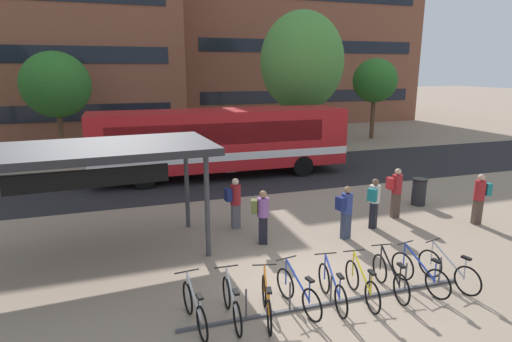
{
  "coord_description": "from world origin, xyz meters",
  "views": [
    {
      "loc": [
        -4.22,
        -8.14,
        5.04
      ],
      "look_at": [
        0.07,
        4.67,
        1.78
      ],
      "focal_mm": 29.52,
      "sensor_mm": 36.0,
      "label": 1
    }
  ],
  "objects": [
    {
      "name": "commuter_teal_pack_0",
      "position": [
        7.04,
        2.13,
        0.99
      ],
      "size": [
        0.56,
        0.39,
        1.72
      ],
      "rotation": [
        0.0,
        0.0,
        2.99
      ],
      "color": "#47382D",
      "rests_on": "ground"
    },
    {
      "name": "bike_rack",
      "position": [
        -0.02,
        -0.77,
        0.09
      ],
      "size": [
        6.78,
        0.15,
        0.7
      ],
      "rotation": [
        0.0,
        0.0,
        -0.01
      ],
      "color": "#47474C",
      "rests_on": "ground"
    },
    {
      "name": "building_right_wing",
      "position": [
        13.07,
        33.16,
        8.81
      ],
      "size": [
        23.52,
        11.44,
        17.63
      ],
      "color": "brown",
      "rests_on": "ground"
    },
    {
      "name": "commuter_navy_pack_4",
      "position": [
        2.17,
        2.42,
        0.95
      ],
      "size": [
        0.57,
        0.41,
        1.66
      ],
      "rotation": [
        0.0,
        0.0,
        0.2
      ],
      "color": "#2D3851",
      "rests_on": "ground"
    },
    {
      "name": "trash_bin",
      "position": [
        6.55,
        4.46,
        0.52
      ],
      "size": [
        0.55,
        0.55,
        1.03
      ],
      "color": "#232328",
      "rests_on": "ground"
    },
    {
      "name": "street_tree_2",
      "position": [
        7.03,
        16.49,
        5.52
      ],
      "size": [
        5.17,
        5.17,
        8.57
      ],
      "color": "brown",
      "rests_on": "ground"
    },
    {
      "name": "parked_bicycle_silver_8",
      "position": [
        3.03,
        -0.9,
        0.38
      ],
      "size": [
        0.54,
        1.7,
        0.99
      ],
      "rotation": [
        0.0,
        0.0,
        1.76
      ],
      "color": "black",
      "rests_on": "ground"
    },
    {
      "name": "commuter_olive_pack_1",
      "position": [
        -0.36,
        2.86,
        0.95
      ],
      "size": [
        0.59,
        0.46,
        1.64
      ],
      "rotation": [
        0.0,
        0.0,
        5.96
      ],
      "color": "black",
      "rests_on": "ground"
    },
    {
      "name": "commuter_red_pack_3",
      "position": [
        4.78,
        3.54,
        1.02
      ],
      "size": [
        0.56,
        0.39,
        1.76
      ],
      "rotation": [
        0.0,
        0.0,
        6.11
      ],
      "color": "#47382D",
      "rests_on": "ground"
    },
    {
      "name": "city_bus",
      "position": [
        0.58,
        11.15,
        1.78
      ],
      "size": [
        12.06,
        2.7,
        3.2
      ],
      "rotation": [
        0.0,
        0.0,
        -0.01
      ],
      "color": "red",
      "rests_on": "ground"
    },
    {
      "name": "building_left_wing",
      "position": [
        -9.04,
        29.14,
        7.48
      ],
      "size": [
        19.52,
        13.99,
        14.95
      ],
      "color": "brown",
      "rests_on": "ground"
    },
    {
      "name": "parked_bicycle_blue_3",
      "position": [
        -0.77,
        -0.69,
        0.38
      ],
      "size": [
        0.52,
        1.71,
        0.99
      ],
      "rotation": [
        0.0,
        0.0,
        1.74
      ],
      "color": "black",
      "rests_on": "ground"
    },
    {
      "name": "parked_bicycle_silver_0",
      "position": [
        -3.0,
        -0.62,
        0.38
      ],
      "size": [
        0.52,
        1.72,
        0.99
      ],
      "rotation": [
        0.0,
        0.0,
        1.67
      ],
      "color": "black",
      "rests_on": "ground"
    },
    {
      "name": "parked_bicycle_blue_4",
      "position": [
        0.02,
        -0.76,
        0.38
      ],
      "size": [
        0.52,
        1.71,
        0.99
      ],
      "rotation": [
        0.0,
        0.0,
        1.44
      ],
      "color": "black",
      "rests_on": "ground"
    },
    {
      "name": "ground",
      "position": [
        0.0,
        0.0,
        0.0
      ],
      "size": [
        200.0,
        200.0,
        0.0
      ],
      "primitive_type": "plane",
      "color": "gray"
    },
    {
      "name": "street_tree_0",
      "position": [
        -7.33,
        18.96,
        4.18
      ],
      "size": [
        3.88,
        3.88,
        6.08
      ],
      "color": "brown",
      "rests_on": "ground"
    },
    {
      "name": "parked_bicycle_orange_2",
      "position": [
        -1.54,
        -0.84,
        0.38
      ],
      "size": [
        0.6,
        1.68,
        0.99
      ],
      "rotation": [
        0.0,
        0.0,
        1.33
      ],
      "color": "black",
      "rests_on": "ground"
    },
    {
      "name": "commuter_teal_pack_5",
      "position": [
        3.49,
        2.9,
        0.96
      ],
      "size": [
        0.6,
        0.57,
        1.66
      ],
      "rotation": [
        0.0,
        0.0,
        0.67
      ],
      "color": "black",
      "rests_on": "ground"
    },
    {
      "name": "parked_bicycle_blue_7",
      "position": [
        2.29,
        -0.81,
        0.38
      ],
      "size": [
        0.52,
        1.7,
        0.99
      ],
      "rotation": [
        0.0,
        0.0,
        1.75
      ],
      "color": "black",
      "rests_on": "ground"
    },
    {
      "name": "bus_lane_asphalt",
      "position": [
        0.0,
        11.15,
        0.0
      ],
      "size": [
        80.0,
        7.2,
        0.01
      ],
      "primitive_type": "cube",
      "color": "#232326",
      "rests_on": "ground"
    },
    {
      "name": "commuter_navy_pack_2",
      "position": [
        -0.77,
        4.33,
        0.96
      ],
      "size": [
        0.56,
        0.39,
        1.67
      ],
      "rotation": [
        0.0,
        0.0,
        0.16
      ],
      "color": "#565660",
      "rests_on": "ground"
    },
    {
      "name": "street_tree_1",
      "position": [
        13.95,
        18.8,
        4.24
      ],
      "size": [
        3.21,
        3.21,
        5.85
      ],
      "color": "brown",
      "rests_on": "ground"
    },
    {
      "name": "parked_bicycle_black_6",
      "position": [
        1.52,
        -0.74,
        0.38
      ],
      "size": [
        0.52,
        1.71,
        0.99
      ],
      "rotation": [
        0.0,
        0.0,
        1.44
      ],
      "color": "black",
      "rests_on": "ground"
    },
    {
      "name": "building_centre_block",
      "position": [
        -0.85,
        45.94,
        7.04
      ],
      "size": [
        17.97,
        10.55,
        14.08
      ],
      "color": "tan",
      "rests_on": "ground"
    },
    {
      "name": "transit_shelter",
      "position": [
        -4.98,
        3.51,
        2.9
      ],
      "size": [
        6.74,
        3.63,
        3.09
      ],
      "rotation": [
        0.0,
        0.0,
        0.07
      ],
      "color": "#38383D",
      "rests_on": "ground"
    },
    {
      "name": "parked_bicycle_yellow_5",
      "position": [
        0.72,
        -0.82,
        0.38
      ],
      "size": [
        0.52,
        1.72,
        0.99
      ],
      "rotation": [
        0.0,
        0.0,
        1.46
      ],
      "color": "black",
      "rests_on": "ground"
    },
    {
      "name": "parked_bicycle_silver_1",
      "position": [
        -2.24,
        -0.68,
        0.38
      ],
      "size": [
        0.52,
        1.72,
        0.99
      ],
      "rotation": [
        0.0,
        0.0,
        1.53
      ],
      "color": "black",
      "rests_on": "ground"
    }
  ]
}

